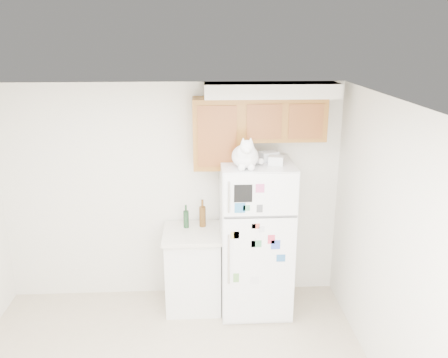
{
  "coord_description": "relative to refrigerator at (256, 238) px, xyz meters",
  "views": [
    {
      "loc": [
        0.31,
        -3.12,
        3.01
      ],
      "look_at": [
        0.57,
        1.55,
        1.55
      ],
      "focal_mm": 38.0,
      "sensor_mm": 36.0,
      "label": 1
    }
  ],
  "objects": [
    {
      "name": "room_shell",
      "position": [
        -0.79,
        -1.36,
        0.82
      ],
      "size": [
        3.84,
        4.04,
        2.52
      ],
      "color": "silver",
      "rests_on": "ground_plane"
    },
    {
      "name": "refrigerator",
      "position": [
        0.0,
        0.0,
        0.0
      ],
      "size": [
        0.76,
        0.78,
        1.7
      ],
      "color": "white",
      "rests_on": "ground_plane"
    },
    {
      "name": "base_counter",
      "position": [
        -0.69,
        0.07,
        -0.39
      ],
      "size": [
        0.64,
        0.64,
        0.92
      ],
      "color": "white",
      "rests_on": "ground_plane"
    },
    {
      "name": "cat",
      "position": [
        -0.14,
        -0.17,
        0.98
      ],
      "size": [
        0.33,
        0.49,
        0.34
      ],
      "color": "white",
      "rests_on": "refrigerator"
    },
    {
      "name": "storage_box_back",
      "position": [
        0.13,
        0.08,
        0.9
      ],
      "size": [
        0.21,
        0.19,
        0.1
      ],
      "primitive_type": "cube",
      "rotation": [
        0.0,
        0.0,
        0.36
      ],
      "color": "white",
      "rests_on": "refrigerator"
    },
    {
      "name": "storage_box_front",
      "position": [
        0.18,
        -0.07,
        0.89
      ],
      "size": [
        0.17,
        0.14,
        0.09
      ],
      "primitive_type": "cube",
      "rotation": [
        0.0,
        0.0,
        -0.24
      ],
      "color": "white",
      "rests_on": "refrigerator"
    },
    {
      "name": "bottle_green",
      "position": [
        -0.76,
        0.17,
        0.2
      ],
      "size": [
        0.06,
        0.06,
        0.27
      ],
      "primitive_type": null,
      "color": "#19381E",
      "rests_on": "base_counter"
    },
    {
      "name": "bottle_amber",
      "position": [
        -0.58,
        0.2,
        0.23
      ],
      "size": [
        0.07,
        0.07,
        0.31
      ],
      "primitive_type": null,
      "color": "#593814",
      "rests_on": "base_counter"
    }
  ]
}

